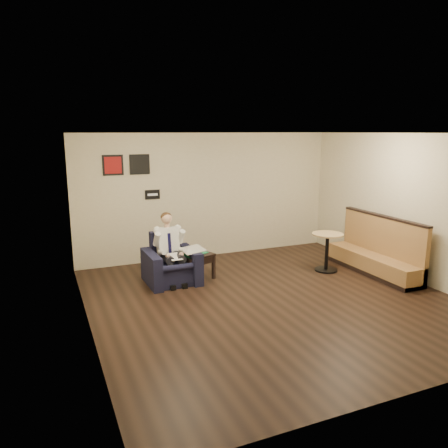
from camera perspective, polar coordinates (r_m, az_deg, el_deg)
name	(u,v)px	position (r m, az deg, el deg)	size (l,w,h in m)	color
ground	(272,300)	(7.63, 6.35, -9.81)	(6.00, 6.00, 0.00)	black
wall_back	(209,196)	(9.91, -2.00, 3.73)	(6.00, 0.02, 2.80)	beige
wall_front	(419,273)	(4.94, 24.13, -5.88)	(6.00, 0.02, 2.80)	beige
wall_left	(85,237)	(6.34, -17.72, -1.60)	(0.02, 6.00, 2.80)	beige
wall_right	(412,208)	(9.08, 23.31, 1.98)	(0.02, 6.00, 2.80)	beige
ceiling	(277,133)	(7.09, 6.88, 11.71)	(6.00, 6.00, 0.02)	white
seating_sign	(152,195)	(9.50, -9.33, 3.82)	(0.32, 0.02, 0.20)	black
art_print_left	(113,165)	(9.27, -14.31, 7.46)	(0.42, 0.03, 0.42)	#9F1314
art_print_right	(140,164)	(9.37, -10.96, 7.65)	(0.42, 0.03, 0.42)	black
armchair	(171,259)	(8.34, -6.90, -4.56)	(0.95, 0.95, 0.92)	black
seated_man	(173,252)	(8.18, -6.68, -3.64)	(0.60, 0.90, 1.26)	silver
lap_papers	(175,257)	(8.11, -6.45, -4.26)	(0.21, 0.30, 0.01)	white
newspaper	(192,250)	(8.32, -4.19, -3.35)	(0.40, 0.50, 0.01)	silver
side_table	(194,266)	(8.57, -4.00, -5.47)	(0.62, 0.62, 0.51)	black
green_folder	(193,253)	(8.46, -4.11, -3.86)	(0.51, 0.36, 0.01)	#24B866
coffee_mug	(197,247)	(8.71, -3.52, -3.07)	(0.09, 0.09, 0.11)	white
smartphone	(190,251)	(8.67, -4.47, -3.49)	(0.16, 0.08, 0.01)	black
banquette	(374,245)	(9.29, 19.03, -2.67)	(0.54, 2.26, 1.16)	#9C6E3C
cafe_table	(327,252)	(9.23, 13.28, -3.59)	(0.64, 0.64, 0.79)	tan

